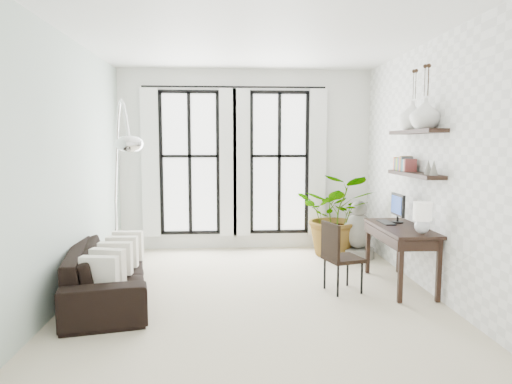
{
  "coord_description": "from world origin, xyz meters",
  "views": [
    {
      "loc": [
        -0.31,
        -5.7,
        1.9
      ],
      "look_at": [
        0.05,
        0.3,
        1.26
      ],
      "focal_mm": 32.0,
      "sensor_mm": 36.0,
      "label": 1
    }
  ],
  "objects": [
    {
      "name": "floor",
      "position": [
        0.0,
        0.0,
        0.0
      ],
      "size": [
        5.0,
        5.0,
        0.0
      ],
      "primitive_type": "plane",
      "color": "beige",
      "rests_on": "ground"
    },
    {
      "name": "ceiling",
      "position": [
        0.0,
        0.0,
        3.2
      ],
      "size": [
        5.0,
        5.0,
        0.0
      ],
      "primitive_type": "plane",
      "color": "white",
      "rests_on": "wall_back"
    },
    {
      "name": "wall_left",
      "position": [
        -2.25,
        0.0,
        1.6
      ],
      "size": [
        0.0,
        5.0,
        5.0
      ],
      "primitive_type": "plane",
      "rotation": [
        1.57,
        0.0,
        1.57
      ],
      "color": "#B0C5B9",
      "rests_on": "floor"
    },
    {
      "name": "wall_right",
      "position": [
        2.25,
        0.0,
        1.6
      ],
      "size": [
        0.0,
        5.0,
        5.0
      ],
      "primitive_type": "plane",
      "rotation": [
        1.57,
        0.0,
        -1.57
      ],
      "color": "white",
      "rests_on": "floor"
    },
    {
      "name": "wall_back",
      "position": [
        0.0,
        2.5,
        1.6
      ],
      "size": [
        4.5,
        0.0,
        4.5
      ],
      "primitive_type": "plane",
      "rotation": [
        1.57,
        0.0,
        0.0
      ],
      "color": "white",
      "rests_on": "floor"
    },
    {
      "name": "windows",
      "position": [
        -0.2,
        2.43,
        1.56
      ],
      "size": [
        3.26,
        0.13,
        2.65
      ],
      "color": "white",
      "rests_on": "wall_back"
    },
    {
      "name": "wall_shelves",
      "position": [
        2.11,
        0.12,
        1.73
      ],
      "size": [
        0.25,
        1.3,
        0.6
      ],
      "color": "black",
      "rests_on": "wall_right"
    },
    {
      "name": "sofa",
      "position": [
        -1.8,
        -0.15,
        0.33
      ],
      "size": [
        1.32,
        2.37,
        0.65
      ],
      "primitive_type": "imported",
      "rotation": [
        0.0,
        0.0,
        1.78
      ],
      "color": "black",
      "rests_on": "floor"
    },
    {
      "name": "throw_pillows",
      "position": [
        -1.7,
        -0.15,
        0.5
      ],
      "size": [
        0.4,
        1.52,
        0.4
      ],
      "color": "white",
      "rests_on": "sofa"
    },
    {
      "name": "plant",
      "position": [
        1.52,
        1.83,
        0.7
      ],
      "size": [
        1.58,
        1.5,
        1.4
      ],
      "primitive_type": "imported",
      "rotation": [
        0.0,
        0.0,
        -0.4
      ],
      "color": "#2D7228",
      "rests_on": "floor"
    },
    {
      "name": "desk",
      "position": [
        1.94,
        0.04,
        0.75
      ],
      "size": [
        0.58,
        1.38,
        1.2
      ],
      "color": "black",
      "rests_on": "floor"
    },
    {
      "name": "desk_chair",
      "position": [
        1.07,
        -0.08,
        0.52
      ],
      "size": [
        0.53,
        0.53,
        0.91
      ],
      "rotation": [
        0.0,
        0.0,
        0.29
      ],
      "color": "black",
      "rests_on": "floor"
    },
    {
      "name": "arc_lamp",
      "position": [
        -1.7,
        0.31,
        1.88
      ],
      "size": [
        0.75,
        1.19,
        2.46
      ],
      "color": "silver",
      "rests_on": "floor"
    },
    {
      "name": "buddha",
      "position": [
        1.84,
        1.66,
        0.4
      ],
      "size": [
        0.53,
        0.53,
        0.96
      ],
      "color": "gray",
      "rests_on": "floor"
    },
    {
      "name": "vase_a",
      "position": [
        2.11,
        -0.16,
        2.27
      ],
      "size": [
        0.37,
        0.37,
        0.38
      ],
      "primitive_type": "imported",
      "color": "white",
      "rests_on": "shelf_upper"
    },
    {
      "name": "vase_b",
      "position": [
        2.11,
        0.24,
        2.27
      ],
      "size": [
        0.37,
        0.37,
        0.38
      ],
      "primitive_type": "imported",
      "color": "white",
      "rests_on": "shelf_upper"
    }
  ]
}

